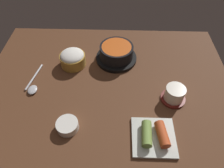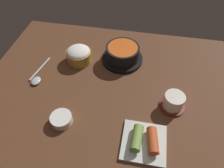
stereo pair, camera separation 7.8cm
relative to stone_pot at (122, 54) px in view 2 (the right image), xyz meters
The scene contains 7 objects.
dining_table 16.38cm from the stone_pot, 102.25° to the right, with size 100.00×76.00×2.00cm, color #56331E.
stone_pot is the anchor object (origin of this frame).
rice_bowl 18.90cm from the stone_pot, 168.35° to the right, with size 10.80×10.80×6.90cm.
tea_cup_with_saucer 30.49cm from the stone_pot, 45.01° to the right, with size 9.17×9.17×6.04cm.
kimchi_plate 39.74cm from the stone_pot, 71.31° to the right, with size 13.94×13.94×4.25cm.
side_bowl_near 38.22cm from the stone_pot, 114.04° to the right, with size 7.35×7.35×2.96cm.
spoon 36.81cm from the stone_pot, 152.06° to the right, with size 5.06×16.63×1.35cm.
Camera 2 is at (11.42, -52.59, 63.64)cm, focal length 32.96 mm.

